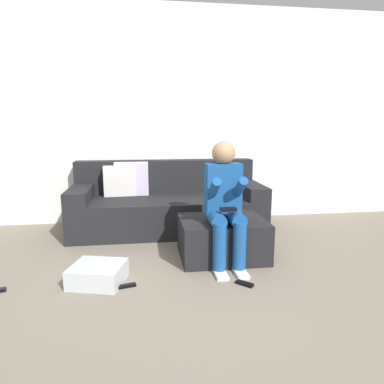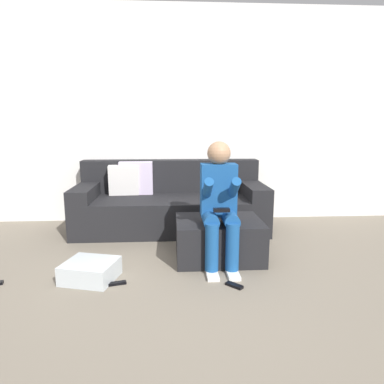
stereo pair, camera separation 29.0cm
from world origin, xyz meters
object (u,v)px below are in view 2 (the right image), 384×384
Objects in this scene: person_seated at (220,201)px; remote_by_storage_bin at (116,283)px; couch_sectional at (170,204)px; storage_bin at (90,271)px; ottoman at (219,239)px; remote_near_ottoman at (234,285)px.

remote_by_storage_bin is (-0.88, -0.36, -0.59)m from person_seated.
person_seated reaches higher than remote_by_storage_bin.
storage_bin is (-0.65, -1.45, -0.23)m from couch_sectional.
ottoman reaches higher than remote_by_storage_bin.
remote_near_ottoman is at bearing -20.85° from remote_by_storage_bin.
storage_bin is at bearing -114.19° from couch_sectional.
person_seated is at bearing -69.65° from couch_sectional.
storage_bin is (-1.12, -0.42, -0.11)m from ottoman.
remote_by_storage_bin is at bearing -140.13° from remote_near_ottoman.
ottoman is 0.64m from remote_near_ottoman.
ottoman is 1.06m from remote_by_storage_bin.
person_seated reaches higher than storage_bin.
person_seated is 6.84× the size of remote_by_storage_bin.
remote_by_storage_bin is at bearing -157.61° from person_seated.
storage_bin is (-1.10, -0.25, -0.52)m from person_seated.
ottoman is 4.92× the size of remote_by_storage_bin.
remote_near_ottoman is (0.51, -1.65, -0.29)m from couch_sectional.
person_seated is 1.24m from storage_bin.
person_seated is at bearing -97.03° from ottoman.
couch_sectional reaches higher than remote_near_ottoman.
remote_near_ottoman is at bearing -72.91° from couch_sectional.
couch_sectional is at bearing 114.25° from ottoman.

